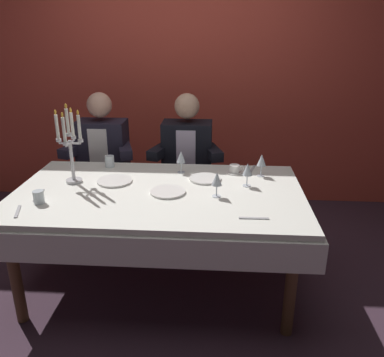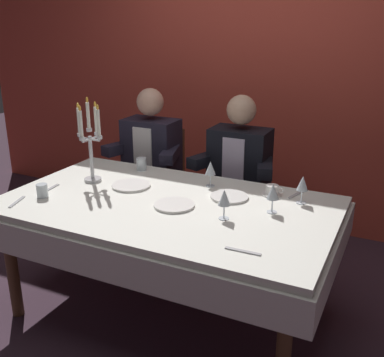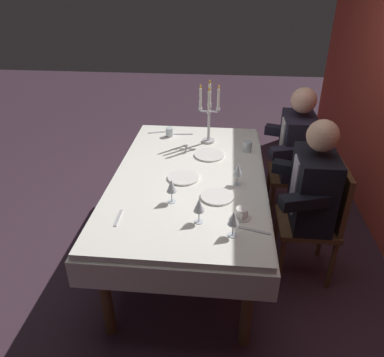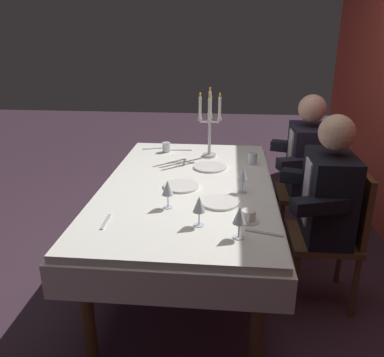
% 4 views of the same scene
% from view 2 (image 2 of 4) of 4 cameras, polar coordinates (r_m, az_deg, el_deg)
% --- Properties ---
extents(ground_plane, '(12.00, 12.00, 0.00)m').
position_cam_2_polar(ground_plane, '(3.00, -2.89, -16.13)').
color(ground_plane, '#3C2835').
extents(back_wall, '(6.00, 0.12, 2.70)m').
position_cam_2_polar(back_wall, '(4.00, 8.54, 13.46)').
color(back_wall, '#CB4636').
rests_on(back_wall, ground_plane).
extents(dining_table, '(1.94, 1.14, 0.74)m').
position_cam_2_polar(dining_table, '(2.69, -3.11, -5.28)').
color(dining_table, white).
rests_on(dining_table, ground_plane).
extents(candelabra, '(0.19, 0.19, 0.55)m').
position_cam_2_polar(candelabra, '(2.98, -12.52, 4.34)').
color(candelabra, silver).
rests_on(candelabra, dining_table).
extents(dinner_plate_0, '(0.23, 0.23, 0.01)m').
position_cam_2_polar(dinner_plate_0, '(2.59, -2.23, -3.30)').
color(dinner_plate_0, white).
rests_on(dinner_plate_0, dining_table).
extents(dinner_plate_1, '(0.24, 0.24, 0.01)m').
position_cam_2_polar(dinner_plate_1, '(2.91, -7.56, -0.85)').
color(dinner_plate_1, white).
rests_on(dinner_plate_1, dining_table).
extents(dinner_plate_2, '(0.22, 0.22, 0.01)m').
position_cam_2_polar(dinner_plate_2, '(2.71, 4.66, -2.27)').
color(dinner_plate_2, white).
rests_on(dinner_plate_2, dining_table).
extents(wine_glass_0, '(0.07, 0.07, 0.16)m').
position_cam_2_polar(wine_glass_0, '(2.86, 2.30, 1.22)').
color(wine_glass_0, silver).
rests_on(wine_glass_0, dining_table).
extents(wine_glass_1, '(0.07, 0.07, 0.16)m').
position_cam_2_polar(wine_glass_1, '(2.66, 13.55, -0.69)').
color(wine_glass_1, silver).
rests_on(wine_glass_1, dining_table).
extents(wine_glass_2, '(0.07, 0.07, 0.16)m').
position_cam_2_polar(wine_glass_2, '(2.39, 4.03, -2.49)').
color(wine_glass_2, silver).
rests_on(wine_glass_2, dining_table).
extents(wine_glass_3, '(0.07, 0.07, 0.16)m').
position_cam_2_polar(wine_glass_3, '(2.50, 10.02, -1.70)').
color(wine_glass_3, silver).
rests_on(wine_glass_3, dining_table).
extents(water_tumbler_0, '(0.07, 0.07, 0.08)m').
position_cam_2_polar(water_tumbler_0, '(2.84, -18.10, -1.44)').
color(water_tumbler_0, silver).
rests_on(water_tumbler_0, dining_table).
extents(water_tumbler_1, '(0.07, 0.07, 0.09)m').
position_cam_2_polar(water_tumbler_1, '(3.20, -6.28, 1.79)').
color(water_tumbler_1, silver).
rests_on(water_tumbler_1, dining_table).
extents(coffee_cup_0, '(0.13, 0.12, 0.06)m').
position_cam_2_polar(coffee_cup_0, '(2.78, 9.93, -1.49)').
color(coffee_cup_0, white).
rests_on(coffee_cup_0, dining_table).
extents(spoon_0, '(0.07, 0.17, 0.01)m').
position_cam_2_polar(spoon_0, '(2.82, -20.90, -2.72)').
color(spoon_0, '#B7B7BC').
rests_on(spoon_0, dining_table).
extents(knife_1, '(0.04, 0.19, 0.01)m').
position_cam_2_polar(knife_1, '(2.97, -17.31, -1.28)').
color(knife_1, '#B7B7BC').
rests_on(knife_1, dining_table).
extents(knife_2, '(0.07, 0.19, 0.01)m').
position_cam_2_polar(knife_2, '(2.83, 12.94, -1.86)').
color(knife_2, '#B7B7BC').
rests_on(knife_2, dining_table).
extents(spoon_3, '(0.17, 0.02, 0.01)m').
position_cam_2_polar(spoon_3, '(2.11, 6.32, -8.95)').
color(spoon_3, '#B7B7BC').
rests_on(spoon_3, dining_table).
extents(seated_diner_0, '(0.63, 0.48, 1.24)m').
position_cam_2_polar(seated_diner_0, '(3.67, -4.98, 3.30)').
color(seated_diner_0, brown).
rests_on(seated_diner_0, ground_plane).
extents(seated_diner_1, '(0.63, 0.48, 1.24)m').
position_cam_2_polar(seated_diner_1, '(3.36, 5.95, 1.79)').
color(seated_diner_1, brown).
rests_on(seated_diner_1, ground_plane).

